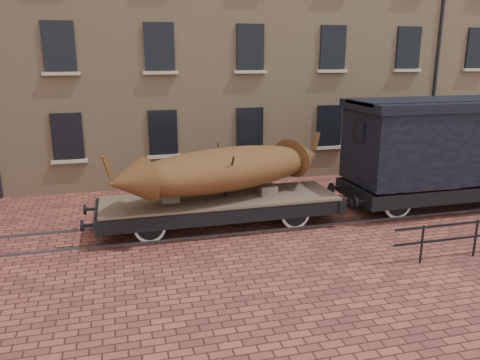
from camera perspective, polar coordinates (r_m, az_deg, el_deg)
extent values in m
plane|color=brown|center=(14.74, 2.72, -5.22)|extent=(90.00, 90.00, 0.00)
cube|color=tan|center=(24.34, 2.60, 19.49)|extent=(40.00, 10.00, 14.00)
cube|color=black|center=(18.45, -20.28, 5.06)|extent=(1.10, 0.12, 1.70)
cube|color=#BCB49C|center=(18.57, -20.04, 2.15)|extent=(1.30, 0.18, 0.12)
cube|color=black|center=(18.44, -9.37, 5.79)|extent=(1.10, 0.12, 1.70)
cube|color=#BCB49C|center=(18.56, -9.23, 2.86)|extent=(1.30, 0.18, 0.12)
cube|color=black|center=(19.09, 1.19, 6.29)|extent=(1.10, 0.12, 1.70)
cube|color=#BCB49C|center=(19.20, 1.23, 3.46)|extent=(1.30, 0.18, 0.12)
cube|color=black|center=(20.32, 10.79, 6.56)|extent=(1.10, 0.12, 1.70)
cube|color=#BCB49C|center=(20.43, 10.73, 3.90)|extent=(1.30, 0.18, 0.12)
cube|color=black|center=(22.05, 19.09, 6.65)|extent=(1.10, 0.12, 1.70)
cube|color=#BCB49C|center=(22.14, 18.97, 4.20)|extent=(1.30, 0.18, 0.12)
cube|color=black|center=(24.16, 26.07, 6.62)|extent=(1.10, 0.12, 1.70)
cube|color=#BCB49C|center=(24.25, 25.90, 4.38)|extent=(1.30, 0.18, 0.12)
cube|color=black|center=(18.23, -21.22, 15.00)|extent=(1.10, 0.12, 1.70)
cube|color=#BCB49C|center=(18.18, -20.95, 12.02)|extent=(1.30, 0.18, 0.12)
cube|color=black|center=(18.22, -9.81, 15.77)|extent=(1.10, 0.12, 1.70)
cube|color=#BCB49C|center=(18.17, -9.66, 12.78)|extent=(1.30, 0.18, 0.12)
cube|color=black|center=(18.87, 1.25, 15.94)|extent=(1.10, 0.12, 1.70)
cube|color=#BCB49C|center=(18.82, 1.28, 13.05)|extent=(1.30, 0.18, 0.12)
cube|color=black|center=(20.12, 11.25, 15.61)|extent=(1.10, 0.12, 1.70)
cube|color=#BCB49C|center=(20.07, 11.18, 12.90)|extent=(1.30, 0.18, 0.12)
cube|color=black|center=(21.86, 19.83, 14.97)|extent=(1.10, 0.12, 1.70)
cube|color=#BCB49C|center=(21.82, 19.69, 12.47)|extent=(1.30, 0.18, 0.12)
cube|color=black|center=(23.99, 26.96, 14.18)|extent=(1.10, 0.12, 1.70)
cube|color=#BCB49C|center=(23.95, 26.79, 11.91)|extent=(1.30, 0.18, 0.12)
cylinder|color=black|center=(22.80, 23.50, 18.64)|extent=(0.14, 0.14, 14.00)
cube|color=#59595E|center=(14.09, 3.60, -6.09)|extent=(30.00, 0.08, 0.06)
cube|color=#59595E|center=(15.37, 1.91, -4.22)|extent=(30.00, 0.08, 0.06)
cylinder|color=black|center=(12.68, 21.29, -7.30)|extent=(0.06, 0.06, 1.00)
cylinder|color=black|center=(13.66, 26.78, -6.33)|extent=(0.06, 0.06, 1.00)
cube|color=brown|center=(14.12, -2.44, -2.34)|extent=(7.06, 2.07, 0.11)
cube|color=black|center=(13.31, -1.54, -4.46)|extent=(7.06, 0.15, 0.42)
cube|color=black|center=(15.09, -3.22, -2.10)|extent=(7.06, 0.15, 0.42)
cube|color=black|center=(13.92, -16.81, -4.24)|extent=(0.21, 2.17, 0.42)
cylinder|color=black|center=(13.27, -18.03, -5.29)|extent=(0.33, 0.09, 0.09)
cylinder|color=black|center=(13.28, -18.72, -5.33)|extent=(0.08, 0.30, 0.30)
cylinder|color=black|center=(14.60, -17.77, -3.41)|extent=(0.33, 0.09, 0.09)
cylinder|color=black|center=(14.61, -18.40, -3.45)|extent=(0.08, 0.30, 0.30)
cube|color=black|center=(15.30, 10.60, -2.10)|extent=(0.21, 2.17, 0.42)
cylinder|color=black|center=(14.81, 12.68, -2.79)|extent=(0.33, 0.09, 0.09)
cylinder|color=black|center=(14.89, 13.23, -2.73)|extent=(0.08, 0.30, 0.30)
cylinder|color=black|center=(16.02, 10.38, -1.31)|extent=(0.33, 0.09, 0.09)
cylinder|color=black|center=(16.09, 10.90, -1.27)|extent=(0.08, 0.30, 0.30)
cylinder|color=black|center=(13.99, -11.14, -4.67)|extent=(0.09, 1.79, 0.09)
cylinder|color=silver|center=(13.31, -10.93, -5.68)|extent=(0.90, 0.07, 0.90)
cylinder|color=black|center=(13.31, -10.93, -5.68)|extent=(0.74, 0.09, 0.74)
cube|color=black|center=(13.13, -10.94, -4.93)|extent=(0.85, 0.08, 0.09)
cylinder|color=silver|center=(14.67, -11.34, -3.74)|extent=(0.90, 0.07, 0.90)
cylinder|color=black|center=(14.67, -11.34, -3.74)|extent=(0.74, 0.09, 0.74)
cube|color=black|center=(14.70, -11.42, -2.77)|extent=(0.85, 0.08, 0.09)
cylinder|color=black|center=(14.85, 5.78, -3.29)|extent=(0.09, 1.79, 0.09)
cylinder|color=silver|center=(14.21, 6.79, -4.16)|extent=(0.90, 0.07, 0.90)
cylinder|color=black|center=(14.21, 6.79, -4.16)|extent=(0.74, 0.09, 0.74)
cube|color=black|center=(14.04, 6.99, -3.44)|extent=(0.85, 0.08, 0.09)
cylinder|color=silver|center=(15.49, 4.85, -2.48)|extent=(0.90, 0.07, 0.90)
cylinder|color=black|center=(15.49, 4.85, -2.48)|extent=(0.74, 0.09, 0.74)
cube|color=black|center=(15.52, 4.73, -1.57)|extent=(0.85, 0.08, 0.09)
cube|color=black|center=(14.24, -2.42, -3.75)|extent=(3.77, 0.06, 0.06)
cube|color=gray|center=(13.84, -8.55, -2.04)|extent=(0.52, 0.47, 0.26)
cube|color=gray|center=(14.45, 3.39, -1.17)|extent=(0.52, 0.47, 0.26)
ellipsoid|color=brown|center=(13.91, -1.79, 1.32)|extent=(6.64, 3.75, 1.27)
cone|color=brown|center=(12.71, -13.59, -0.18)|extent=(1.40, 1.47, 1.20)
cube|color=brown|center=(12.46, -15.86, 1.60)|extent=(0.28, 0.20, 0.61)
cone|color=brown|center=(15.59, 7.81, 2.89)|extent=(1.40, 1.47, 1.20)
cube|color=brown|center=(15.82, 9.25, 4.74)|extent=(0.28, 0.20, 0.61)
cylinder|color=black|center=(13.46, -1.29, 0.28)|extent=(0.05, 1.08, 1.49)
cylinder|color=black|center=(14.43, -2.25, 1.29)|extent=(0.05, 1.08, 1.49)
cube|color=black|center=(16.55, 25.24, -1.78)|extent=(6.18, 0.16, 0.46)
cube|color=black|center=(18.27, 20.76, 0.17)|extent=(6.18, 0.16, 0.46)
cube|color=black|center=(15.73, 13.91, -1.59)|extent=(0.23, 2.47, 0.46)
cylinder|color=black|center=(14.82, 13.84, -2.60)|extent=(0.08, 0.33, 0.33)
cylinder|color=black|center=(16.22, 11.09, -0.92)|extent=(0.08, 0.33, 0.33)
cylinder|color=black|center=(16.35, 17.35, -2.03)|extent=(0.10, 1.96, 0.10)
cylinder|color=silver|center=(15.78, 18.72, -2.76)|extent=(0.99, 0.07, 0.99)
cylinder|color=black|center=(15.78, 18.72, -2.76)|extent=(0.81, 0.10, 0.81)
cylinder|color=silver|center=(16.94, 16.08, -1.35)|extent=(0.99, 0.07, 0.99)
cylinder|color=black|center=(16.94, 16.08, -1.35)|extent=(0.81, 0.10, 0.81)
cylinder|color=silver|center=(19.21, 26.17, -0.42)|extent=(0.99, 0.07, 0.99)
cylinder|color=black|center=(19.21, 26.17, -0.42)|extent=(0.81, 0.10, 0.81)
cube|color=black|center=(17.08, 23.39, 4.07)|extent=(6.18, 2.47, 2.37)
cube|color=black|center=(16.91, 23.86, 8.48)|extent=(6.36, 2.62, 0.29)
cube|color=black|center=(16.90, 23.90, 8.86)|extent=(6.36, 1.75, 0.12)
cube|color=black|center=(15.27, 14.33, 5.83)|extent=(0.08, 0.62, 0.62)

